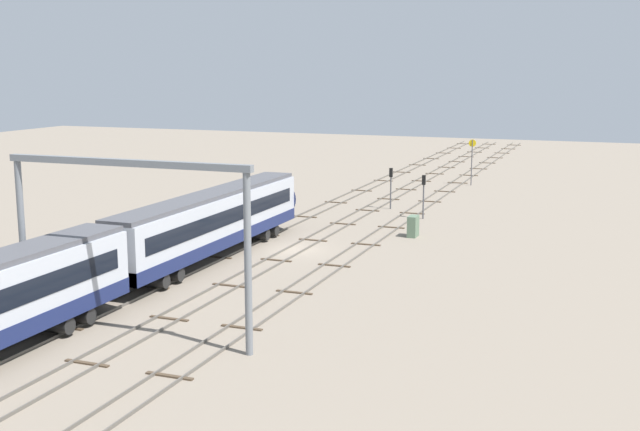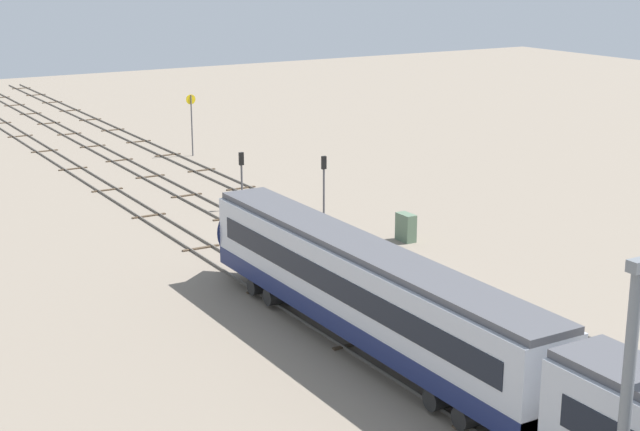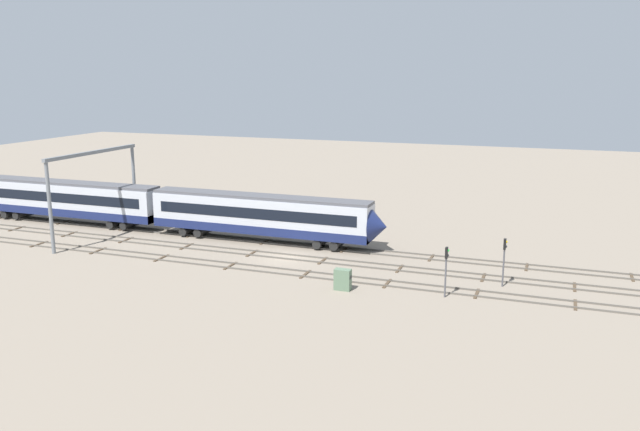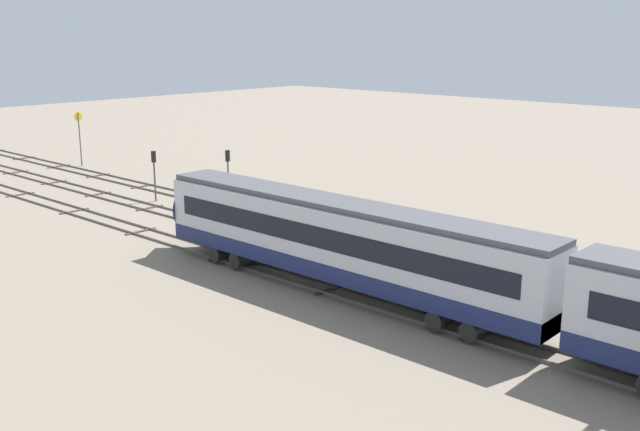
# 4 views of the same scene
# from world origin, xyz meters

# --- Properties ---
(ground_plane) EXTENTS (207.87, 207.87, 0.00)m
(ground_plane) POSITION_xyz_m (0.00, 0.00, 0.00)
(ground_plane) COLOR gray
(track_near_foreground) EXTENTS (191.87, 2.40, 0.16)m
(track_near_foreground) POSITION_xyz_m (0.00, -4.50, 0.07)
(track_near_foreground) COLOR #59544C
(track_near_foreground) RESTS_ON ground
(track_second_near) EXTENTS (191.87, 2.40, 0.16)m
(track_second_near) POSITION_xyz_m (0.00, 0.00, 0.07)
(track_second_near) COLOR #59544C
(track_second_near) RESTS_ON ground
(track_with_train) EXTENTS (191.87, 2.40, 0.16)m
(track_with_train) POSITION_xyz_m (-0.00, 4.50, 0.07)
(track_with_train) COLOR #59544C
(track_with_train) RESTS_ON ground
(speed_sign_near_foreground) EXTENTS (0.14, 0.87, 5.47)m
(speed_sign_near_foreground) POSITION_xyz_m (39.31, -6.36, 3.49)
(speed_sign_near_foreground) COLOR #4C4C51
(speed_sign_near_foreground) RESTS_ON ground
(signal_light_trackside_approach) EXTENTS (0.31, 0.32, 4.09)m
(signal_light_trackside_approach) POSITION_xyz_m (20.21, -1.84, 2.70)
(signal_light_trackside_approach) COLOR #4C4C51
(signal_light_trackside_approach) RESTS_ON ground
(signal_light_trackside_departure) EXTENTS (0.31, 0.32, 4.09)m
(signal_light_trackside_departure) POSITION_xyz_m (16.17, -6.11, 2.70)
(signal_light_trackside_departure) COLOR #4C4C51
(signal_light_trackside_departure) RESTS_ON ground
(relay_cabinet) EXTENTS (1.36, 0.72, 1.75)m
(relay_cabinet) POSITION_xyz_m (8.04, -7.22, 0.88)
(relay_cabinet) COLOR #597259
(relay_cabinet) RESTS_ON ground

